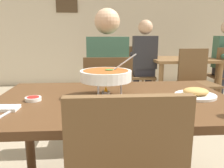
# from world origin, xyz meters

# --- Properties ---
(cafe_rear_partition) EXTENTS (10.00, 0.10, 3.00)m
(cafe_rear_partition) POSITION_xyz_m (0.00, 3.74, 1.50)
(cafe_rear_partition) COLOR beige
(cafe_rear_partition) RESTS_ON ground_plane
(dining_table_main) EXTENTS (1.38, 0.90, 0.72)m
(dining_table_main) POSITION_xyz_m (0.00, 0.00, 0.63)
(dining_table_main) COLOR #51331C
(dining_table_main) RESTS_ON ground_plane
(chair_diner_main) EXTENTS (0.44, 0.44, 0.90)m
(chair_diner_main) POSITION_xyz_m (-0.00, 0.74, 0.51)
(chair_diner_main) COLOR brown
(chair_diner_main) RESTS_ON ground_plane
(diner_main) EXTENTS (0.40, 0.45, 1.31)m
(diner_main) POSITION_xyz_m (0.00, 0.77, 0.75)
(diner_main) COLOR #2D2D38
(diner_main) RESTS_ON ground_plane
(curry_bowl) EXTENTS (0.33, 0.30, 0.26)m
(curry_bowl) POSITION_xyz_m (-0.05, 0.02, 0.85)
(curry_bowl) COLOR silver
(curry_bowl) RESTS_ON dining_table_main
(rice_plate) EXTENTS (0.24, 0.24, 0.06)m
(rice_plate) POSITION_xyz_m (-0.07, -0.29, 0.74)
(rice_plate) COLOR white
(rice_plate) RESTS_ON dining_table_main
(appetizer_plate) EXTENTS (0.24, 0.24, 0.06)m
(appetizer_plate) POSITION_xyz_m (0.49, -0.01, 0.74)
(appetizer_plate) COLOR white
(appetizer_plate) RESTS_ON dining_table_main
(sauce_dish) EXTENTS (0.09, 0.09, 0.02)m
(sauce_dish) POSITION_xyz_m (-0.46, -0.03, 0.74)
(sauce_dish) COLOR white
(sauce_dish) RESTS_ON dining_table_main
(napkin_folded) EXTENTS (0.12, 0.09, 0.02)m
(napkin_folded) POSITION_xyz_m (-0.55, -0.18, 0.73)
(napkin_folded) COLOR white
(napkin_folded) RESTS_ON dining_table_main
(spoon_utensil) EXTENTS (0.05, 0.17, 0.01)m
(spoon_utensil) POSITION_xyz_m (-0.52, -0.23, 0.73)
(spoon_utensil) COLOR silver
(spoon_utensil) RESTS_ON dining_table_main
(dining_table_far) EXTENTS (1.00, 0.80, 0.72)m
(dining_table_far) POSITION_xyz_m (1.27, 2.21, 0.60)
(dining_table_far) COLOR brown
(dining_table_far) RESTS_ON ground_plane
(chair_bg_middle) EXTENTS (0.49, 0.49, 0.90)m
(chair_bg_middle) POSITION_xyz_m (0.63, 2.33, 0.51)
(chair_bg_middle) COLOR brown
(chair_bg_middle) RESTS_ON ground_plane
(chair_bg_right) EXTENTS (0.46, 0.46, 0.90)m
(chair_bg_right) POSITION_xyz_m (0.69, 2.74, 0.51)
(chair_bg_right) COLOR brown
(chair_bg_right) RESTS_ON ground_plane
(chair_bg_corner) EXTENTS (0.47, 0.47, 0.90)m
(chair_bg_corner) POSITION_xyz_m (1.26, 1.68, 0.51)
(chair_bg_corner) COLOR brown
(chair_bg_corner) RESTS_ON ground_plane
(patron_bg_middle) EXTENTS (0.40, 0.45, 1.31)m
(patron_bg_middle) POSITION_xyz_m (0.66, 2.24, 0.75)
(patron_bg_middle) COLOR #2D2D38
(patron_bg_middle) RESTS_ON ground_plane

